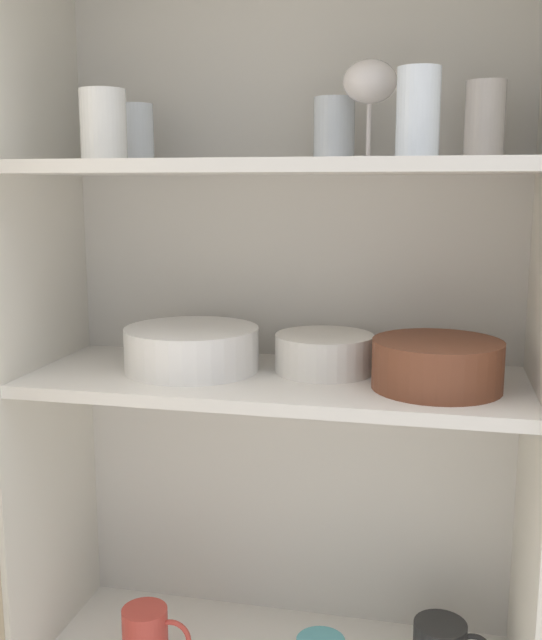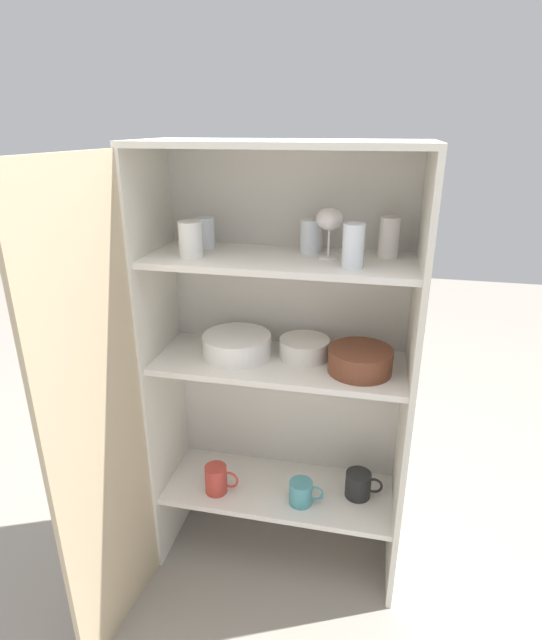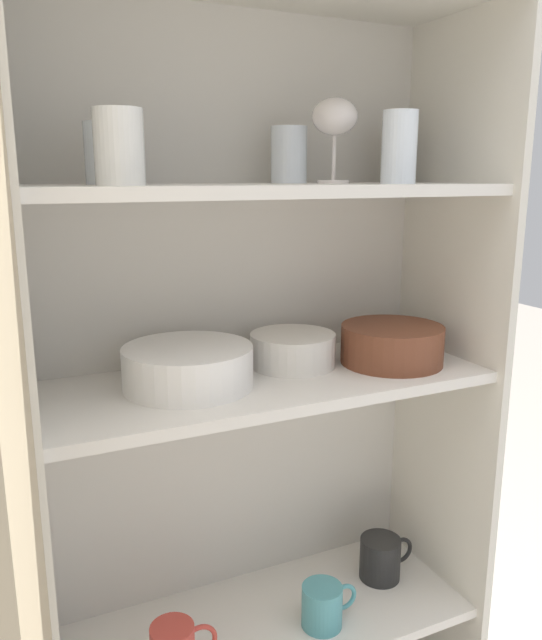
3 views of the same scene
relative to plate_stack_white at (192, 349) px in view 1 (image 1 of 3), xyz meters
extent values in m
cube|color=silver|center=(0.15, 0.15, -0.11)|extent=(0.84, 0.02, 1.45)
cube|color=silver|center=(-0.26, -0.01, -0.11)|extent=(0.02, 0.34, 1.45)
cube|color=silver|center=(0.56, -0.01, -0.11)|extent=(0.02, 0.34, 1.45)
cube|color=silver|center=(0.15, -0.01, -0.05)|extent=(0.80, 0.31, 0.02)
cube|color=silver|center=(0.15, -0.01, 0.30)|extent=(0.80, 0.31, 0.02)
cylinder|color=white|center=(-0.11, -0.07, 0.36)|extent=(0.07, 0.07, 0.11)
cylinder|color=silver|center=(0.46, 0.06, 0.37)|extent=(0.06, 0.06, 0.12)
cylinder|color=white|center=(0.36, -0.08, 0.37)|extent=(0.06, 0.06, 0.12)
cylinder|color=white|center=(-0.11, 0.05, 0.36)|extent=(0.06, 0.06, 0.10)
cylinder|color=white|center=(0.23, 0.07, 0.36)|extent=(0.07, 0.07, 0.10)
cylinder|color=silver|center=(0.29, 0.01, 0.31)|extent=(0.06, 0.06, 0.01)
cylinder|color=silver|center=(0.29, 0.01, 0.35)|extent=(0.01, 0.01, 0.08)
ellipsoid|color=silver|center=(0.29, 0.01, 0.42)|extent=(0.08, 0.08, 0.07)
cylinder|color=white|center=(0.00, 0.00, -0.03)|extent=(0.22, 0.22, 0.01)
cylinder|color=white|center=(0.00, 0.00, -0.02)|extent=(0.22, 0.22, 0.01)
cylinder|color=white|center=(0.00, 0.00, -0.01)|extent=(0.22, 0.22, 0.01)
cylinder|color=white|center=(0.00, 0.00, 0.00)|extent=(0.22, 0.22, 0.01)
cylinder|color=white|center=(0.00, 0.00, 0.00)|extent=(0.22, 0.22, 0.01)
cylinder|color=white|center=(0.00, 0.00, 0.01)|extent=(0.22, 0.22, 0.01)
cylinder|color=white|center=(0.00, 0.00, 0.02)|extent=(0.22, 0.22, 0.01)
cylinder|color=white|center=(0.00, 0.00, 0.03)|extent=(0.22, 0.22, 0.01)
cylinder|color=brown|center=(0.40, -0.03, 0.00)|extent=(0.20, 0.20, 0.07)
torus|color=brown|center=(0.40, -0.03, 0.03)|extent=(0.19, 0.19, 0.01)
cylinder|color=silver|center=(0.22, 0.03, 0.00)|extent=(0.16, 0.16, 0.06)
torus|color=silver|center=(0.22, 0.03, 0.02)|extent=(0.16, 0.16, 0.01)
cylinder|color=#BC3D33|center=(-0.07, -0.08, -0.49)|extent=(0.08, 0.08, 0.10)
torus|color=#BC3D33|center=(-0.02, -0.08, -0.49)|extent=(0.07, 0.01, 0.07)
camera|label=1|loc=(0.40, -1.17, 0.27)|focal=42.00mm
camera|label=2|loc=(0.42, -1.44, 0.68)|focal=28.00mm
camera|label=3|loc=(-0.30, -0.99, 0.32)|focal=35.00mm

